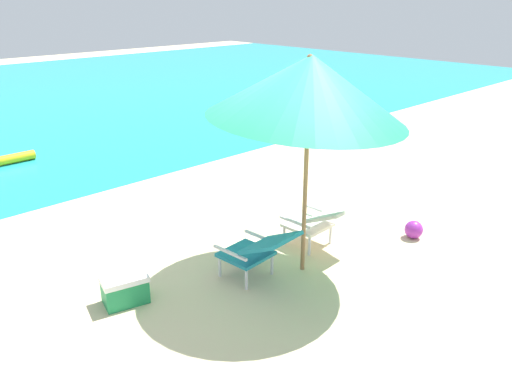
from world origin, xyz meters
The scene contains 6 objects.
ground_plane centered at (0.00, 4.00, 0.00)m, with size 40.00×40.00×0.00m, color beige.
lounge_chair_left centered at (-0.59, -0.15, 0.40)m, with size 0.60×0.91×0.68m.
lounge_chair_right centered at (0.52, -0.12, 0.40)m, with size 0.57×0.89×0.68m.
beach_umbrella_center centered at (-0.02, -0.34, 2.16)m, with size 3.02×3.03×2.57m.
beach_ball centered at (1.68, -0.81, 0.12)m, with size 0.24×0.24×0.24m, color purple.
cooler_box centered at (-1.90, 0.50, 0.16)m, with size 0.54×0.43×0.32m.
Camera 1 is at (-4.08, -3.78, 3.07)m, focal length 35.53 mm.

